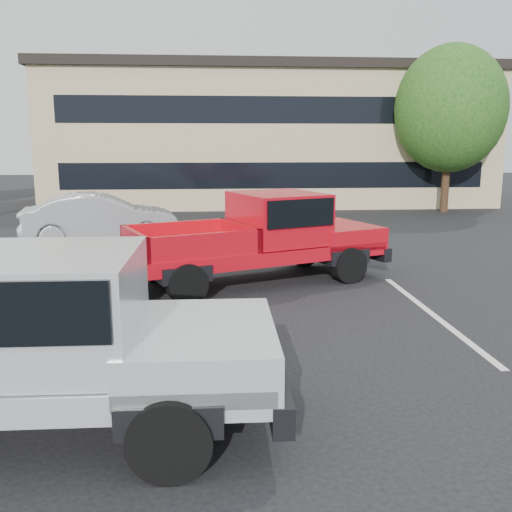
{
  "coord_description": "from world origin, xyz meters",
  "views": [
    {
      "loc": [
        -0.79,
        -7.18,
        2.94
      ],
      "look_at": [
        -0.15,
        0.88,
        1.3
      ],
      "focal_mm": 40.0,
      "sensor_mm": 36.0,
      "label": 1
    }
  ],
  "objects_px": {
    "silver_pickup": "(28,335)",
    "silver_sedan": "(101,218)",
    "tree_right": "(450,109)",
    "red_pickup": "(271,233)",
    "tree_back": "(335,113)"
  },
  "relations": [
    {
      "from": "tree_right",
      "to": "red_pickup",
      "type": "bearing_deg",
      "value": -126.9
    },
    {
      "from": "tree_back",
      "to": "silver_sedan",
      "type": "relative_size",
      "value": 1.62
    },
    {
      "from": "tree_right",
      "to": "tree_back",
      "type": "distance_m",
      "value": 8.55
    },
    {
      "from": "red_pickup",
      "to": "silver_sedan",
      "type": "distance_m",
      "value": 6.65
    },
    {
      "from": "tree_right",
      "to": "tree_back",
      "type": "xyz_separation_m",
      "value": [
        -3.0,
        8.0,
        0.2
      ]
    },
    {
      "from": "silver_pickup",
      "to": "red_pickup",
      "type": "height_order",
      "value": "silver_pickup"
    },
    {
      "from": "silver_pickup",
      "to": "red_pickup",
      "type": "xyz_separation_m",
      "value": [
        3.09,
        6.29,
        -0.03
      ]
    },
    {
      "from": "silver_pickup",
      "to": "tree_right",
      "type": "bearing_deg",
      "value": 57.49
    },
    {
      "from": "tree_back",
      "to": "silver_pickup",
      "type": "xyz_separation_m",
      "value": [
        -8.61,
        -25.64,
        -3.36
      ]
    },
    {
      "from": "red_pickup",
      "to": "silver_sedan",
      "type": "bearing_deg",
      "value": 109.93
    },
    {
      "from": "tree_back",
      "to": "tree_right",
      "type": "bearing_deg",
      "value": -69.44
    },
    {
      "from": "tree_right",
      "to": "silver_sedan",
      "type": "bearing_deg",
      "value": -153.65
    },
    {
      "from": "tree_right",
      "to": "red_pickup",
      "type": "xyz_separation_m",
      "value": [
        -8.53,
        -11.36,
        -3.19
      ]
    },
    {
      "from": "tree_back",
      "to": "silver_pickup",
      "type": "distance_m",
      "value": 27.26
    },
    {
      "from": "silver_pickup",
      "to": "silver_sedan",
      "type": "bearing_deg",
      "value": 97.74
    }
  ]
}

